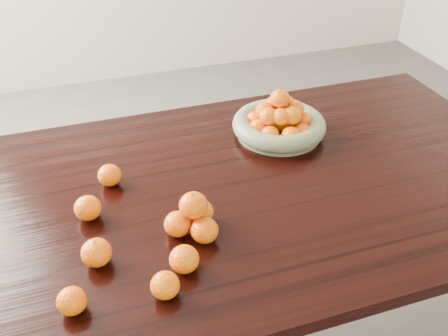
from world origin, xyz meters
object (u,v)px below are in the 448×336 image
object	(u,v)px
orange_pyramid	(194,217)
loose_orange_0	(97,253)
fruit_bowl	(279,122)
dining_table	(211,214)

from	to	relation	value
orange_pyramid	loose_orange_0	distance (m)	0.25
fruit_bowl	orange_pyramid	xyz separation A→B (m)	(-0.39, -0.37, 0.00)
dining_table	orange_pyramid	world-z (taller)	orange_pyramid
fruit_bowl	loose_orange_0	world-z (taller)	fruit_bowl
fruit_bowl	orange_pyramid	world-z (taller)	fruit_bowl
orange_pyramid	fruit_bowl	bearing A→B (deg)	43.45
orange_pyramid	loose_orange_0	xyz separation A→B (m)	(-0.24, -0.03, -0.01)
fruit_bowl	loose_orange_0	xyz separation A→B (m)	(-0.64, -0.41, -0.01)
dining_table	loose_orange_0	world-z (taller)	loose_orange_0
loose_orange_0	dining_table	bearing A→B (deg)	29.31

